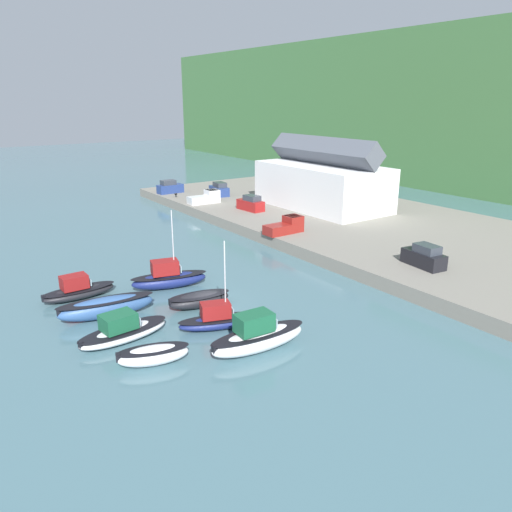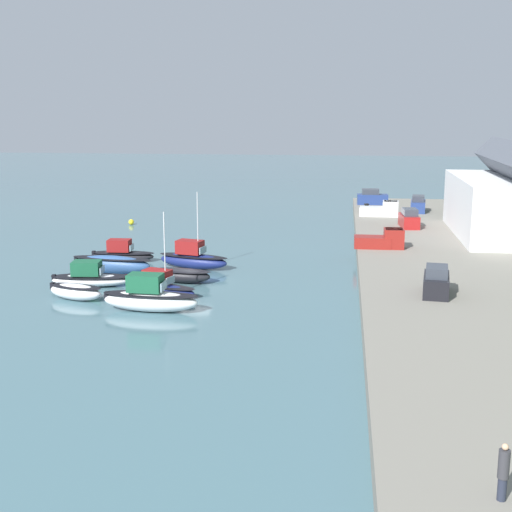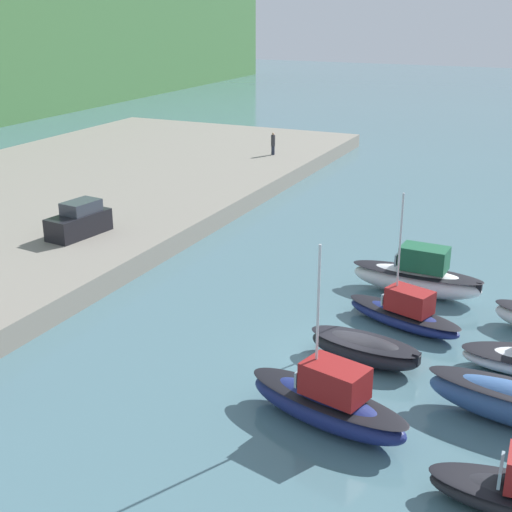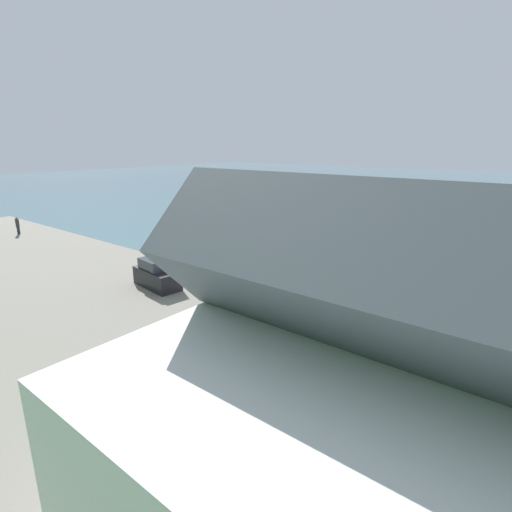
{
  "view_description": "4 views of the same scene",
  "coord_description": "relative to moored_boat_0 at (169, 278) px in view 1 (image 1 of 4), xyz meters",
  "views": [
    {
      "loc": [
        33.7,
        -19.23,
        16.51
      ],
      "look_at": [
        -3.28,
        6.73,
        2.12
      ],
      "focal_mm": 35.0,
      "sensor_mm": 36.0,
      "label": 1
    },
    {
      "loc": [
        57.95,
        12.37,
        14.89
      ],
      "look_at": [
        -0.14,
        5.19,
        2.46
      ],
      "focal_mm": 50.0,
      "sensor_mm": 36.0,
      "label": 2
    },
    {
      "loc": [
        -27.92,
        -8.73,
        15.23
      ],
      "look_at": [
        4.79,
        6.3,
        2.35
      ],
      "focal_mm": 50.0,
      "sensor_mm": 36.0,
      "label": 3
    },
    {
      "loc": [
        -17.62,
        37.0,
        11.97
      ],
      "look_at": [
        4.02,
        10.02,
        2.15
      ],
      "focal_mm": 28.0,
      "sensor_mm": 36.0,
      "label": 4
    }
  ],
  "objects": [
    {
      "name": "moored_boat_4",
      "position": [
        -2.16,
        -7.48,
        -0.21
      ],
      "size": [
        2.2,
        6.3,
        2.14
      ],
      "rotation": [
        0.0,
        0.0,
        0.03
      ],
      "color": "black",
      "rests_on": "ground_plane"
    },
    {
      "name": "moored_boat_1",
      "position": [
        5.43,
        0.16,
        -0.31
      ],
      "size": [
        2.7,
        5.47,
        1.22
      ],
      "rotation": [
        0.0,
        0.0,
        -0.15
      ],
      "color": "black",
      "rests_on": "ground_plane"
    },
    {
      "name": "parked_car_1",
      "position": [
        -29.89,
        23.37,
        1.28
      ],
      "size": [
        4.37,
        2.24,
        2.16
      ],
      "rotation": [
        0.0,
        0.0,
        1.46
      ],
      "color": "navy",
      "rests_on": "quay_promenade"
    },
    {
      "name": "pickup_truck_1",
      "position": [
        -5.22,
        17.7,
        1.18
      ],
      "size": [
        2.02,
        4.74,
        1.9
      ],
      "rotation": [
        0.0,
        0.0,
        0.01
      ],
      "color": "maroon",
      "rests_on": "quay_promenade"
    },
    {
      "name": "moored_boat_3",
      "position": [
        14.26,
        -0.2,
        0.07
      ],
      "size": [
        2.49,
        7.36,
        2.8
      ],
      "rotation": [
        0.0,
        0.0,
        -0.05
      ],
      "color": "white",
      "rests_on": "ground_plane"
    },
    {
      "name": "parked_car_0",
      "position": [
        -17.69,
        21.19,
        1.28
      ],
      "size": [
        4.34,
        2.15,
        2.16
      ],
      "rotation": [
        0.0,
        0.0,
        1.66
      ],
      "color": "maroon",
      "rests_on": "quay_promenade"
    },
    {
      "name": "ground_plane",
      "position": [
        5.48,
        1.39,
        -0.97
      ],
      "size": [
        320.0,
        320.0,
        0.0
      ],
      "primitive_type": "plane",
      "color": "#476B75"
    },
    {
      "name": "moored_boat_6",
      "position": [
        7.54,
        -7.19,
        -0.22
      ],
      "size": [
        3.07,
        6.94,
        2.12
      ],
      "rotation": [
        0.0,
        0.0,
        0.11
      ],
      "color": "silver",
      "rests_on": "ground_plane"
    },
    {
      "name": "moored_boat_0",
      "position": [
        0.0,
        0.0,
        0.0
      ],
      "size": [
        3.7,
        7.18,
        7.15
      ],
      "rotation": [
        0.0,
        0.0,
        -0.25
      ],
      "color": "navy",
      "rests_on": "ground_plane"
    },
    {
      "name": "parked_car_3",
      "position": [
        -36.36,
        17.71,
        1.28
      ],
      "size": [
        1.88,
        4.23,
        2.16
      ],
      "rotation": [
        0.0,
        0.0,
        0.02
      ],
      "color": "navy",
      "rests_on": "quay_promenade"
    },
    {
      "name": "moored_boat_5",
      "position": [
        3.03,
        -6.8,
        -0.09
      ],
      "size": [
        2.88,
        7.69,
        1.67
      ],
      "rotation": [
        0.0,
        0.0,
        -0.13
      ],
      "color": "#33568E",
      "rests_on": "ground_plane"
    },
    {
      "name": "moored_boat_7",
      "position": [
        11.89,
        -6.8,
        -0.29
      ],
      "size": [
        2.95,
        4.97,
        1.27
      ],
      "rotation": [
        0.0,
        0.0,
        -0.28
      ],
      "color": "white",
      "rests_on": "ground_plane"
    },
    {
      "name": "quay_promenade",
      "position": [
        5.48,
        30.25,
        -0.3
      ],
      "size": [
        97.31,
        30.12,
        1.33
      ],
      "color": "gray",
      "rests_on": "ground_plane"
    },
    {
      "name": "moored_boat_2",
      "position": [
        9.78,
        -0.58,
        -0.23
      ],
      "size": [
        3.7,
        6.51,
        6.76
      ],
      "rotation": [
        0.0,
        0.0,
        -0.33
      ],
      "color": "navy",
      "rests_on": "ground_plane"
    },
    {
      "name": "dog_on_quay",
      "position": [
        -32.51,
        16.87,
        0.82
      ],
      "size": [
        0.75,
        0.8,
        0.68
      ],
      "rotation": [
        0.0,
        0.0,
        3.86
      ],
      "color": "black",
      "rests_on": "quay_promenade"
    },
    {
      "name": "parked_car_2",
      "position": [
        11.83,
        20.64,
        1.28
      ],
      "size": [
        4.4,
        2.32,
        2.16
      ],
      "rotation": [
        0.0,
        0.0,
        1.44
      ],
      "color": "black",
      "rests_on": "quay_promenade"
    },
    {
      "name": "pickup_truck_0",
      "position": [
        -25.76,
        18.61,
        1.18
      ],
      "size": [
        2.26,
        4.84,
        1.9
      ],
      "rotation": [
        0.0,
        0.0,
        -0.07
      ],
      "color": "silver",
      "rests_on": "quay_promenade"
    },
    {
      "name": "harbor_clubhouse",
      "position": [
        -13.57,
        30.8,
        3.97
      ],
      "size": [
        19.36,
        10.28,
        10.01
      ],
      "color": "white",
      "rests_on": "quay_promenade"
    }
  ]
}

